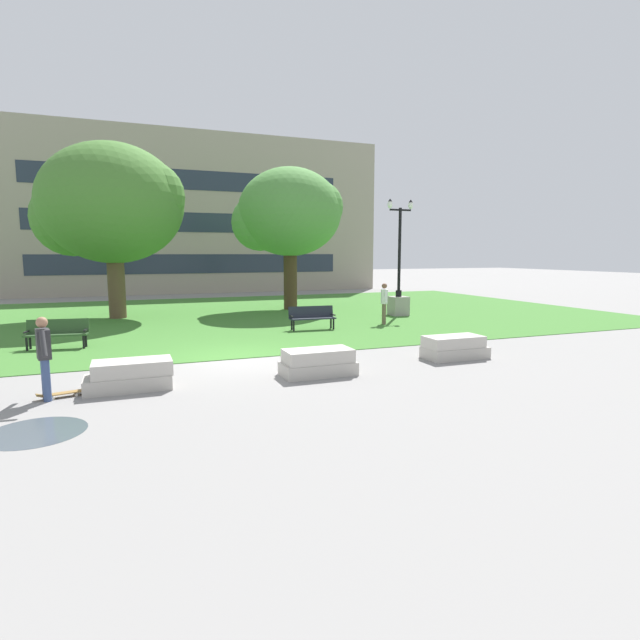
% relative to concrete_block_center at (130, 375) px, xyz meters
% --- Properties ---
extents(ground_plane, '(140.00, 140.00, 0.00)m').
position_rel_concrete_block_center_xyz_m(ground_plane, '(2.82, 2.23, -0.31)').
color(ground_plane, gray).
extents(grass_lawn, '(40.00, 20.00, 0.02)m').
position_rel_concrete_block_center_xyz_m(grass_lawn, '(2.82, 12.23, -0.30)').
color(grass_lawn, '#3D752D').
rests_on(grass_lawn, ground).
extents(concrete_block_center, '(1.83, 0.90, 0.64)m').
position_rel_concrete_block_center_xyz_m(concrete_block_center, '(0.00, 0.00, 0.00)').
color(concrete_block_center, '#B2ADA3').
rests_on(concrete_block_center, ground).
extents(concrete_block_left, '(1.80, 0.90, 0.64)m').
position_rel_concrete_block_center_xyz_m(concrete_block_left, '(4.31, -0.29, 0.00)').
color(concrete_block_left, '#B2ADA3').
rests_on(concrete_block_left, ground).
extents(concrete_block_right, '(1.80, 0.90, 0.64)m').
position_rel_concrete_block_center_xyz_m(concrete_block_right, '(8.64, 0.16, 0.00)').
color(concrete_block_right, '#B2ADA3').
rests_on(concrete_block_right, ground).
extents(person_skateboarder, '(0.32, 1.22, 1.71)m').
position_rel_concrete_block_center_xyz_m(person_skateboarder, '(-1.60, -0.27, 0.66)').
color(person_skateboarder, '#384C7A').
rests_on(person_skateboarder, ground).
extents(skateboard, '(1.04, 0.43, 0.14)m').
position_rel_concrete_block_center_xyz_m(skateboard, '(-1.30, -0.15, -0.22)').
color(skateboard, olive).
rests_on(skateboard, ground).
extents(puddle, '(1.61, 1.61, 0.01)m').
position_rel_concrete_block_center_xyz_m(puddle, '(-1.52, -2.28, -0.30)').
color(puddle, '#47515B').
rests_on(puddle, ground).
extents(park_bench_near_left, '(1.85, 0.77, 0.90)m').
position_rel_concrete_block_center_xyz_m(park_bench_near_left, '(-2.07, 5.82, 0.23)').
color(park_bench_near_left, '#284723').
rests_on(park_bench_near_left, grass_lawn).
extents(park_bench_near_right, '(1.83, 0.65, 0.90)m').
position_rel_concrete_block_center_xyz_m(park_bench_near_right, '(6.70, 6.59, 0.23)').
color(park_bench_near_right, '#1E232D').
rests_on(park_bench_near_right, grass_lawn).
extents(lamp_post_left, '(1.32, 0.80, 5.45)m').
position_rel_concrete_block_center_xyz_m(lamp_post_left, '(12.11, 9.30, 0.81)').
color(lamp_post_left, gray).
rests_on(lamp_post_left, grass_lawn).
extents(tree_far_right, '(5.62, 5.36, 7.35)m').
position_rel_concrete_block_center_xyz_m(tree_far_right, '(8.06, 13.75, 4.71)').
color(tree_far_right, '#42301E').
rests_on(tree_far_right, grass_lawn).
extents(tree_near_right, '(6.57, 6.26, 7.82)m').
position_rel_concrete_block_center_xyz_m(tree_near_right, '(-0.48, 13.15, 4.79)').
color(tree_near_right, brown).
rests_on(tree_near_right, grass_lawn).
extents(person_bystander_near_lawn, '(0.37, 0.84, 1.71)m').
position_rel_concrete_block_center_xyz_m(person_bystander_near_lawn, '(10.04, 6.91, 0.68)').
color(person_bystander_near_lawn, brown).
rests_on(person_bystander_near_lawn, grass_lawn).
extents(building_facade_distant, '(29.37, 1.03, 11.79)m').
position_rel_concrete_block_center_xyz_m(building_facade_distant, '(4.78, 26.72, 5.58)').
color(building_facade_distant, gray).
rests_on(building_facade_distant, ground).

